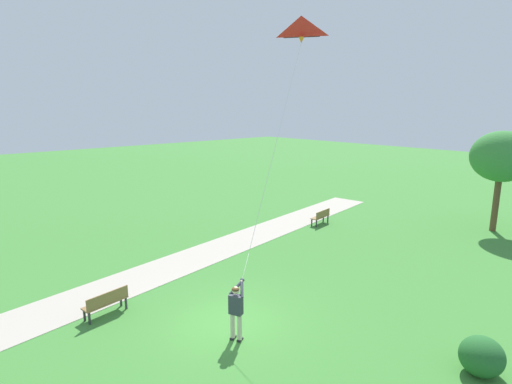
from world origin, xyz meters
TOP-DOWN VIEW (x-y plane):
  - ground_plane at (0.00, 0.00)m, footprint 120.00×120.00m
  - walkway_path at (-5.53, 2.00)m, footprint 6.80×32.02m
  - person_kite_flyer at (0.87, -0.40)m, footprint 0.49×0.63m
  - flying_kite at (-0.90, 4.20)m, footprint 2.35×4.87m
  - park_bench_near_walkway at (-3.18, -2.72)m, footprint 0.64×1.55m
  - park_bench_far_walkway at (-5.11, 11.14)m, footprint 0.64×1.55m
  - tree_treeline_left at (2.30, 17.36)m, footprint 3.27×2.76m
  - lakeside_shrub at (6.43, 3.32)m, footprint 1.11×1.17m

SIDE VIEW (x-z plane):
  - ground_plane at x=0.00m, z-range 0.00..0.00m
  - walkway_path at x=-5.53m, z-range 0.00..0.02m
  - park_bench_near_walkway at x=-3.18m, z-range 0.07..0.95m
  - park_bench_far_walkway at x=-5.11m, z-range 0.07..0.95m
  - lakeside_shrub at x=6.43m, z-range 0.00..1.03m
  - person_kite_flyer at x=0.87m, z-range 0.13..1.96m
  - tree_treeline_left at x=2.30m, z-range 1.39..7.04m
  - flying_kite at x=-0.90m, z-range 5.42..13.76m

